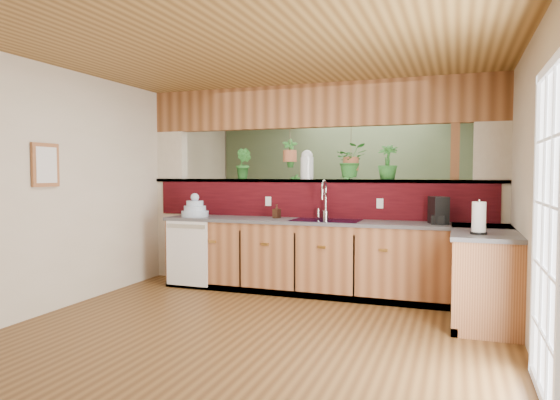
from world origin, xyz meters
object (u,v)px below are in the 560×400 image
(glass_jar, at_px, (307,165))
(paper_towel, at_px, (479,218))
(dish_stack, at_px, (195,209))
(soap_dispenser, at_px, (277,211))
(shelving_console, at_px, (330,231))
(faucet, at_px, (324,198))
(coffee_maker, at_px, (438,211))

(glass_jar, bearing_deg, paper_towel, -31.38)
(dish_stack, relative_size, glass_jar, 0.94)
(glass_jar, bearing_deg, soap_dispenser, -135.06)
(soap_dispenser, relative_size, paper_towel, 0.54)
(dish_stack, xyz_separation_m, paper_towel, (3.41, -0.78, 0.05))
(soap_dispenser, bearing_deg, glass_jar, 44.94)
(paper_towel, relative_size, shelving_console, 0.20)
(paper_towel, bearing_deg, faucet, 149.68)
(glass_jar, xyz_separation_m, shelving_console, (-0.16, 1.90, -1.08))
(soap_dispenser, height_order, paper_towel, paper_towel)
(dish_stack, bearing_deg, soap_dispenser, 7.79)
(faucet, bearing_deg, glass_jar, 142.77)
(coffee_maker, height_order, glass_jar, glass_jar)
(coffee_maker, xyz_separation_m, paper_towel, (0.39, -0.86, 0.01))
(faucet, bearing_deg, paper_towel, -30.32)
(coffee_maker, distance_m, shelving_console, 2.95)
(faucet, bearing_deg, dish_stack, -172.16)
(shelving_console, bearing_deg, coffee_maker, -44.17)
(faucet, xyz_separation_m, paper_towel, (1.74, -1.02, -0.12))
(faucet, distance_m, dish_stack, 1.70)
(dish_stack, distance_m, shelving_console, 2.70)
(soap_dispenser, relative_size, glass_jar, 0.47)
(faucet, height_order, glass_jar, glass_jar)
(paper_towel, bearing_deg, coffee_maker, 114.14)
(shelving_console, bearing_deg, paper_towel, -47.65)
(coffee_maker, distance_m, paper_towel, 0.95)
(faucet, relative_size, soap_dispenser, 2.78)
(faucet, height_order, shelving_console, faucet)
(dish_stack, distance_m, glass_jar, 1.57)
(dish_stack, bearing_deg, coffee_maker, 1.49)
(faucet, distance_m, glass_jar, 0.55)
(faucet, distance_m, shelving_console, 2.27)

